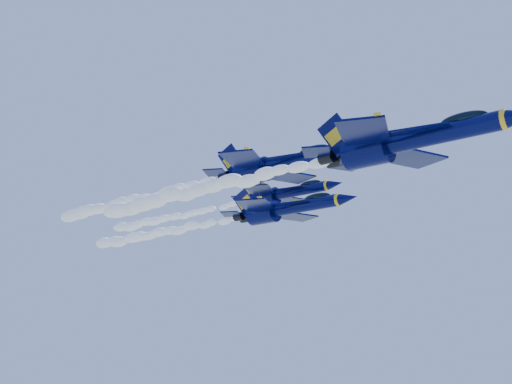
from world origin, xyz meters
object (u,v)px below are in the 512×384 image
Objects in this scene: jet_third at (286,208)px; jet_lead at (408,140)px; jet_second at (279,165)px; jet_fourth at (285,193)px.

jet_lead is at bearing -36.07° from jet_third.
jet_fourth is (-13.85, 20.93, 3.41)m from jet_second.
jet_lead is 1.11× the size of jet_fourth.
jet_fourth is at bearing 123.51° from jet_second.
jet_lead is 19.47m from jet_second.
jet_fourth reaches higher than jet_lead.
jet_second is 0.96× the size of jet_third.
jet_fourth reaches higher than jet_third.
jet_lead is 1.01× the size of jet_third.
jet_third is at bearing -54.21° from jet_fourth.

